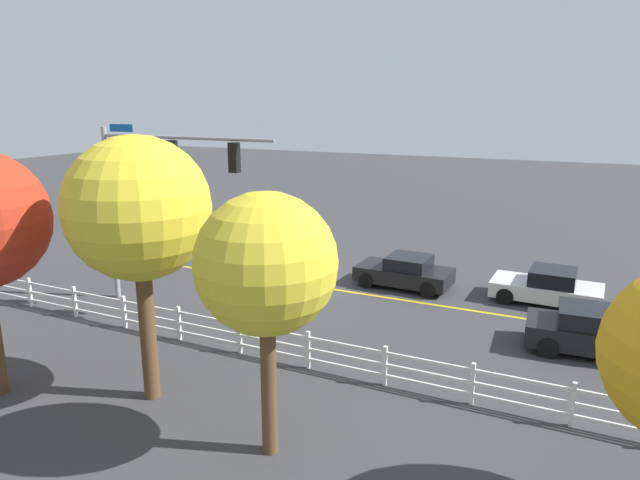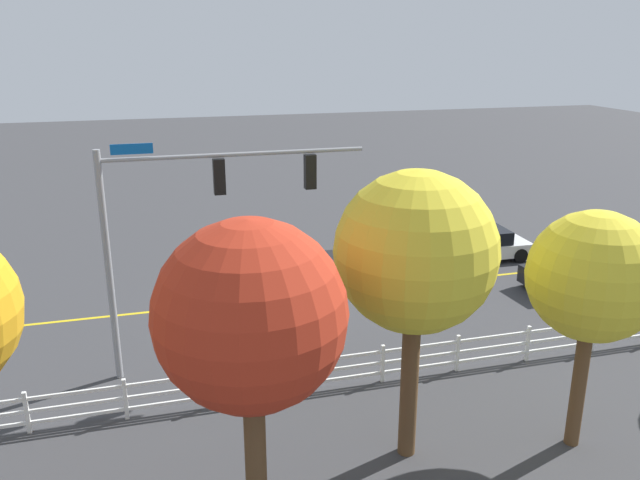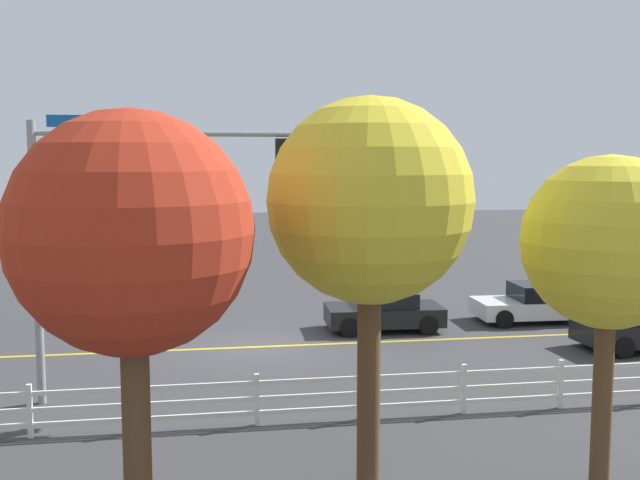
{
  "view_description": "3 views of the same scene",
  "coord_description": "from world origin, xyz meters",
  "px_view_note": "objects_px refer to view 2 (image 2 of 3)",
  "views": [
    {
      "loc": [
        -11.07,
        20.44,
        7.61
      ],
      "look_at": [
        -1.91,
        1.28,
        2.41
      ],
      "focal_mm": 31.74,
      "sensor_mm": 36.0,
      "label": 1
    },
    {
      "loc": [
        4.29,
        22.16,
        9.49
      ],
      "look_at": [
        -1.37,
        1.71,
        2.76
      ],
      "focal_mm": 35.88,
      "sensor_mm": 36.0,
      "label": 2
    },
    {
      "loc": [
        1.7,
        22.57,
        5.77
      ],
      "look_at": [
        -1.85,
        0.66,
        3.38
      ],
      "focal_mm": 41.65,
      "sensor_mm": 36.0,
      "label": 3
    }
  ],
  "objects_px": {
    "car_0": "(578,271)",
    "car_1": "(370,259)",
    "tree_4": "(415,253)",
    "tree_3": "(594,278)",
    "tree_0": "(251,317)",
    "car_2": "(484,245)"
  },
  "relations": [
    {
      "from": "tree_0",
      "to": "car_1",
      "type": "bearing_deg",
      "value": -118.26
    },
    {
      "from": "car_1",
      "to": "tree_4",
      "type": "height_order",
      "value": "tree_4"
    },
    {
      "from": "car_0",
      "to": "tree_4",
      "type": "relative_size",
      "value": 0.66
    },
    {
      "from": "car_0",
      "to": "tree_3",
      "type": "xyz_separation_m",
      "value": [
        6.62,
        8.76,
        3.63
      ]
    },
    {
      "from": "car_2",
      "to": "tree_0",
      "type": "distance_m",
      "value": 19.21
    },
    {
      "from": "car_0",
      "to": "car_1",
      "type": "xyz_separation_m",
      "value": [
        7.39,
        -3.73,
        -0.05
      ]
    },
    {
      "from": "tree_3",
      "to": "tree_4",
      "type": "xyz_separation_m",
      "value": [
        4.05,
        -0.74,
        0.7
      ]
    },
    {
      "from": "car_0",
      "to": "car_2",
      "type": "distance_m",
      "value": 4.57
    },
    {
      "from": "car_0",
      "to": "tree_4",
      "type": "distance_m",
      "value": 14.03
    },
    {
      "from": "car_0",
      "to": "car_1",
      "type": "bearing_deg",
      "value": 149.97
    },
    {
      "from": "tree_3",
      "to": "car_0",
      "type": "bearing_deg",
      "value": -127.06
    },
    {
      "from": "tree_0",
      "to": "tree_3",
      "type": "xyz_separation_m",
      "value": [
        -7.93,
        -0.83,
        -0.36
      ]
    },
    {
      "from": "car_1",
      "to": "tree_0",
      "type": "relative_size",
      "value": 0.61
    },
    {
      "from": "car_0",
      "to": "tree_0",
      "type": "distance_m",
      "value": 17.88
    },
    {
      "from": "tree_3",
      "to": "tree_4",
      "type": "bearing_deg",
      "value": -10.4
    },
    {
      "from": "tree_3",
      "to": "car_1",
      "type": "bearing_deg",
      "value": -86.47
    },
    {
      "from": "tree_0",
      "to": "tree_4",
      "type": "xyz_separation_m",
      "value": [
        -3.88,
        -1.57,
        0.34
      ]
    },
    {
      "from": "car_0",
      "to": "tree_4",
      "type": "bearing_deg",
      "value": -146.32
    },
    {
      "from": "car_1",
      "to": "tree_4",
      "type": "xyz_separation_m",
      "value": [
        3.28,
        11.75,
        4.39
      ]
    },
    {
      "from": "tree_3",
      "to": "tree_0",
      "type": "bearing_deg",
      "value": 5.96
    },
    {
      "from": "car_2",
      "to": "tree_4",
      "type": "height_order",
      "value": "tree_4"
    },
    {
      "from": "tree_3",
      "to": "tree_4",
      "type": "relative_size",
      "value": 0.85
    }
  ]
}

